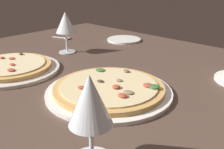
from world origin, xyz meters
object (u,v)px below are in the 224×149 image
object	(u,v)px
wine_glass_far	(90,104)
side_plate	(124,40)
pizza_main	(109,89)
pizza_side	(10,67)
spoon	(65,38)
wine_glass_near	(66,23)

from	to	relation	value
wine_glass_far	side_plate	size ratio (longest dim) A/B	1.03
pizza_main	side_plate	world-z (taller)	pizza_main
pizza_main	wine_glass_far	world-z (taller)	wine_glass_far
pizza_main	pizza_side	xyz separation A→B (cm)	(-35.76, -9.73, -0.05)
pizza_main	side_plate	size ratio (longest dim) A/B	2.15
pizza_side	wine_glass_far	bearing A→B (deg)	-13.01
pizza_side	spoon	xyz separation A→B (cm)	(-22.08, 39.64, -0.69)
pizza_side	wine_glass_near	size ratio (longest dim) A/B	2.00
wine_glass_near	side_plate	bearing A→B (deg)	82.83
spoon	wine_glass_near	bearing A→B (deg)	-35.61
spoon	pizza_side	bearing A→B (deg)	-60.88
pizza_main	spoon	world-z (taller)	pizza_main
pizza_main	wine_glass_near	world-z (taller)	wine_glass_near
pizza_side	side_plate	distance (cm)	56.62
spoon	wine_glass_far	bearing A→B (deg)	-34.72
side_plate	spoon	xyz separation A→B (cm)	(-22.51, -16.98, 0.01)
wine_glass_far	wine_glass_near	world-z (taller)	same
wine_glass_far	pizza_main	bearing A→B (deg)	127.69
wine_glass_far	wine_glass_near	size ratio (longest dim) A/B	1.00
pizza_side	wine_glass_near	world-z (taller)	wine_glass_near
pizza_side	side_plate	bearing A→B (deg)	89.56
wine_glass_far	side_plate	world-z (taller)	wine_glass_far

